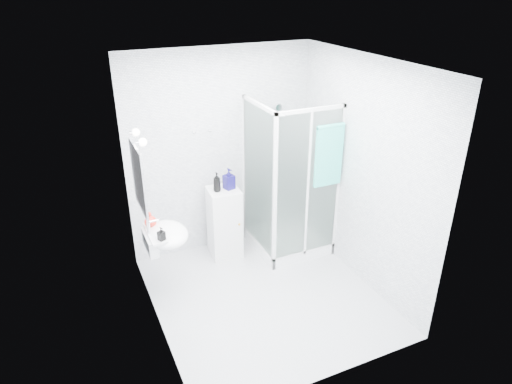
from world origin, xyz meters
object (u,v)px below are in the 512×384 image
shower_enclosure (286,220)px  hand_towel (329,154)px  storage_cabinet (225,222)px  soap_dispenser_orange (150,219)px  soap_dispenser_black (161,234)px  shampoo_bottle_a (217,182)px  wall_basin (164,235)px  shampoo_bottle_b (229,179)px

shower_enclosure → hand_towel: 1.12m
storage_cabinet → hand_towel: bearing=-26.5°
hand_towel → soap_dispenser_orange: hand_towel is taller
storage_cabinet → soap_dispenser_black: size_ratio=6.41×
soap_dispenser_black → shampoo_bottle_a: bearing=40.1°
wall_basin → soap_dispenser_orange: (-0.10, 0.14, 0.15)m
shower_enclosure → hand_towel: size_ratio=2.66×
shower_enclosure → storage_cabinet: bearing=162.4°
hand_towel → shampoo_bottle_a: bearing=151.4°
shower_enclosure → shampoo_bottle_b: 0.95m
hand_towel → soap_dispenser_orange: size_ratio=4.44×
hand_towel → storage_cabinet: bearing=149.1°
wall_basin → storage_cabinet: wall_basin is taller
shampoo_bottle_a → soap_dispenser_black: size_ratio=1.70×
wall_basin → storage_cabinet: (0.89, 0.56, -0.33)m
shampoo_bottle_a → soap_dispenser_black: shampoo_bottle_a is taller
shower_enclosure → soap_dispenser_orange: bearing=-174.2°
shampoo_bottle_a → shampoo_bottle_b: size_ratio=0.93×
wall_basin → soap_dispenser_orange: size_ratio=3.31×
storage_cabinet → hand_towel: 1.59m
wall_basin → shampoo_bottle_a: (0.81, 0.55, 0.25)m
storage_cabinet → shampoo_bottle_a: (-0.08, -0.01, 0.58)m
wall_basin → soap_dispenser_black: wall_basin is taller
wall_basin → soap_dispenser_black: size_ratio=3.89×
soap_dispenser_black → hand_towel: bearing=3.0°
hand_towel → shower_enclosure: bearing=128.1°
hand_towel → shampoo_bottle_b: size_ratio=2.86×
shampoo_bottle_b → soap_dispenser_black: (-1.04, -0.75, -0.12)m
shower_enclosure → wall_basin: 1.72m
wall_basin → soap_dispenser_black: bearing=-109.2°
shampoo_bottle_b → soap_dispenser_orange: shampoo_bottle_b is taller
hand_towel → shampoo_bottle_b: hand_towel is taller
shower_enclosure → soap_dispenser_black: 1.86m
hand_towel → shampoo_bottle_b: (-1.00, 0.65, -0.39)m
wall_basin → shampoo_bottle_b: (0.97, 0.56, 0.26)m
wall_basin → soap_dispenser_orange: bearing=127.6°
shampoo_bottle_b → soap_dispenser_black: bearing=-144.1°
soap_dispenser_orange → soap_dispenser_black: soap_dispenser_orange is taller
soap_dispenser_orange → soap_dispenser_black: 0.33m
shower_enclosure → hand_towel: (0.31, -0.40, 1.00)m
shower_enclosure → shampoo_bottle_a: (-0.85, 0.23, 0.60)m
wall_basin → shampoo_bottle_b: 1.15m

